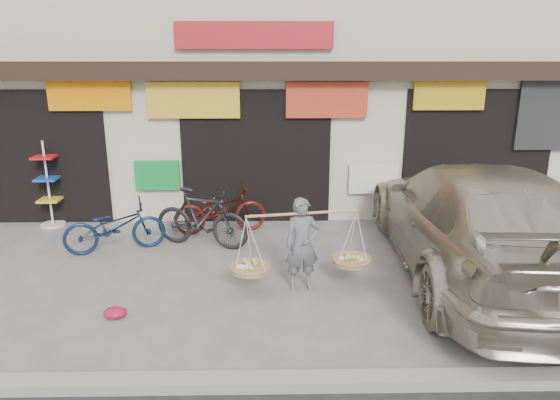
{
  "coord_description": "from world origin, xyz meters",
  "views": [
    {
      "loc": [
        0.3,
        -6.46,
        3.32
      ],
      "look_at": [
        0.44,
        0.9,
        1.19
      ],
      "focal_mm": 32.0,
      "sensor_mm": 36.0,
      "label": 1
    }
  ],
  "objects_px": {
    "suv": "(476,219)",
    "bike_0": "(115,227)",
    "bike_2": "(220,209)",
    "bike_1": "(201,218)",
    "display_rack": "(49,192)",
    "street_vendor": "(302,249)"
  },
  "relations": [
    {
      "from": "suv",
      "to": "bike_0",
      "type": "bearing_deg",
      "value": -6.85
    },
    {
      "from": "suv",
      "to": "bike_2",
      "type": "bearing_deg",
      "value": -22.25
    },
    {
      "from": "bike_1",
      "to": "display_rack",
      "type": "distance_m",
      "value": 3.43
    },
    {
      "from": "bike_1",
      "to": "display_rack",
      "type": "xyz_separation_m",
      "value": [
        -3.2,
        1.21,
        0.16
      ]
    },
    {
      "from": "street_vendor",
      "to": "suv",
      "type": "distance_m",
      "value": 2.8
    },
    {
      "from": "street_vendor",
      "to": "bike_1",
      "type": "relative_size",
      "value": 1.14
    },
    {
      "from": "street_vendor",
      "to": "bike_1",
      "type": "bearing_deg",
      "value": 124.54
    },
    {
      "from": "bike_1",
      "to": "suv",
      "type": "xyz_separation_m",
      "value": [
        4.43,
        -1.2,
        0.34
      ]
    },
    {
      "from": "street_vendor",
      "to": "bike_2",
      "type": "bearing_deg",
      "value": 110.3
    },
    {
      "from": "display_rack",
      "to": "street_vendor",
      "type": "bearing_deg",
      "value": -31.1
    },
    {
      "from": "bike_1",
      "to": "bike_0",
      "type": "bearing_deg",
      "value": 115.76
    },
    {
      "from": "bike_0",
      "to": "suv",
      "type": "relative_size",
      "value": 0.28
    },
    {
      "from": "bike_2",
      "to": "suv",
      "type": "distance_m",
      "value": 4.63
    },
    {
      "from": "street_vendor",
      "to": "bike_0",
      "type": "height_order",
      "value": "street_vendor"
    },
    {
      "from": "bike_0",
      "to": "bike_2",
      "type": "relative_size",
      "value": 0.97
    },
    {
      "from": "bike_0",
      "to": "display_rack",
      "type": "relative_size",
      "value": 0.99
    },
    {
      "from": "bike_0",
      "to": "bike_2",
      "type": "height_order",
      "value": "bike_2"
    },
    {
      "from": "bike_0",
      "to": "bike_1",
      "type": "height_order",
      "value": "bike_1"
    },
    {
      "from": "bike_1",
      "to": "bike_2",
      "type": "relative_size",
      "value": 1.01
    },
    {
      "from": "bike_1",
      "to": "bike_2",
      "type": "height_order",
      "value": "bike_1"
    },
    {
      "from": "suv",
      "to": "display_rack",
      "type": "height_order",
      "value": "suv"
    },
    {
      "from": "bike_0",
      "to": "suv",
      "type": "bearing_deg",
      "value": -118.18
    }
  ]
}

